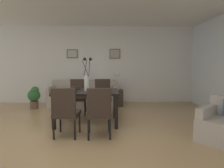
# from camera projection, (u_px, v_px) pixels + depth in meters

# --- Properties ---
(ground_plane) EXTENTS (9.00, 9.00, 0.00)m
(ground_plane) POSITION_uv_depth(u_px,v_px,m) (71.00, 137.00, 3.53)
(ground_plane) COLOR tan
(back_wall_panel) EXTENTS (9.00, 0.10, 2.60)m
(back_wall_panel) POSITION_uv_depth(u_px,v_px,m) (88.00, 65.00, 6.62)
(back_wall_panel) COLOR silver
(back_wall_panel) RESTS_ON ground
(dining_table) EXTENTS (1.40, 0.92, 0.74)m
(dining_table) POSITION_uv_depth(u_px,v_px,m) (87.00, 95.00, 4.29)
(dining_table) COLOR black
(dining_table) RESTS_ON ground
(dining_chair_near_left) EXTENTS (0.47, 0.47, 0.92)m
(dining_chair_near_left) POSITION_uv_depth(u_px,v_px,m) (66.00, 110.00, 3.46)
(dining_chair_near_left) COLOR #33261E
(dining_chair_near_left) RESTS_ON ground
(dining_chair_near_right) EXTENTS (0.47, 0.47, 0.92)m
(dining_chair_near_right) POSITION_uv_depth(u_px,v_px,m) (78.00, 95.00, 5.15)
(dining_chair_near_right) COLOR #33261E
(dining_chair_near_right) RESTS_ON ground
(dining_chair_far_left) EXTENTS (0.46, 0.46, 0.92)m
(dining_chair_far_left) POSITION_uv_depth(u_px,v_px,m) (99.00, 110.00, 3.45)
(dining_chair_far_left) COLOR #33261E
(dining_chair_far_left) RESTS_ON ground
(dining_chair_far_right) EXTENTS (0.47, 0.47, 0.92)m
(dining_chair_far_right) POSITION_uv_depth(u_px,v_px,m) (103.00, 94.00, 5.20)
(dining_chair_far_right) COLOR #33261E
(dining_chair_far_right) RESTS_ON ground
(centerpiece_vase) EXTENTS (0.21, 0.23, 0.73)m
(centerpiece_vase) POSITION_uv_depth(u_px,v_px,m) (87.00, 78.00, 4.26)
(centerpiece_vase) COLOR silver
(centerpiece_vase) RESTS_ON dining_table
(placemat_near_left) EXTENTS (0.32, 0.32, 0.01)m
(placemat_near_left) POSITION_uv_depth(u_px,v_px,m) (71.00, 92.00, 4.07)
(placemat_near_left) COLOR black
(placemat_near_left) RESTS_ON dining_table
(bowl_near_left) EXTENTS (0.17, 0.17, 0.07)m
(bowl_near_left) POSITION_uv_depth(u_px,v_px,m) (71.00, 90.00, 4.07)
(bowl_near_left) COLOR #2D2826
(bowl_near_left) RESTS_ON dining_table
(placemat_near_right) EXTENTS (0.32, 0.32, 0.01)m
(placemat_near_right) POSITION_uv_depth(u_px,v_px,m) (74.00, 89.00, 4.48)
(placemat_near_right) COLOR black
(placemat_near_right) RESTS_ON dining_table
(bowl_near_right) EXTENTS (0.17, 0.17, 0.07)m
(bowl_near_right) POSITION_uv_depth(u_px,v_px,m) (74.00, 88.00, 4.48)
(bowl_near_right) COLOR #2D2826
(bowl_near_right) RESTS_ON dining_table
(sofa) EXTENTS (2.09, 0.84, 0.80)m
(sofa) POSITION_uv_depth(u_px,v_px,m) (83.00, 97.00, 6.18)
(sofa) COLOR #A89E8E
(sofa) RESTS_ON ground
(side_table) EXTENTS (0.36, 0.36, 0.52)m
(side_table) POSITION_uv_depth(u_px,v_px,m) (117.00, 98.00, 6.12)
(side_table) COLOR #3D2D23
(side_table) RESTS_ON ground
(table_lamp) EXTENTS (0.22, 0.22, 0.51)m
(table_lamp) POSITION_uv_depth(u_px,v_px,m) (117.00, 78.00, 6.05)
(table_lamp) COLOR beige
(table_lamp) RESTS_ON side_table
(framed_picture_left) EXTENTS (0.36, 0.03, 0.29)m
(framed_picture_left) POSITION_uv_depth(u_px,v_px,m) (72.00, 54.00, 6.50)
(framed_picture_left) COLOR #473828
(framed_picture_center) EXTENTS (0.36, 0.03, 0.33)m
(framed_picture_center) POSITION_uv_depth(u_px,v_px,m) (115.00, 54.00, 6.53)
(framed_picture_center) COLOR #473828
(potted_plant) EXTENTS (0.36, 0.36, 0.67)m
(potted_plant) POSITION_uv_depth(u_px,v_px,m) (34.00, 96.00, 5.74)
(potted_plant) COLOR brown
(potted_plant) RESTS_ON ground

